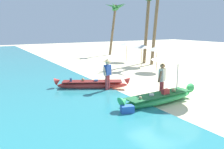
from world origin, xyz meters
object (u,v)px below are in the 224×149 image
at_px(boat_green_foreground, 159,98).
at_px(boat_red_midground, 92,85).
at_px(person_tourist_customer, 162,80).
at_px(palm_tree_mid_cluster, 115,13).
at_px(patio_umbrella_large, 179,57).
at_px(palm_tree_leaning_seaward, 148,6).
at_px(person_vendor_hatted, 108,73).
at_px(cooler_box, 127,110).
at_px(palm_tree_tall_inland, 157,3).

xyz_separation_m(boat_green_foreground, boat_red_midground, (-1.46, 3.79, -0.00)).
bearing_deg(person_tourist_customer, palm_tree_mid_cluster, 65.79).
height_order(patio_umbrella_large, palm_tree_leaning_seaward, palm_tree_leaning_seaward).
height_order(person_vendor_hatted, person_tourist_customer, person_vendor_hatted).
xyz_separation_m(patio_umbrella_large, cooler_box, (-3.29, -0.70, -1.81)).
distance_m(boat_red_midground, person_tourist_customer, 3.99).
height_order(patio_umbrella_large, palm_tree_tall_inland, palm_tree_tall_inland).
xyz_separation_m(person_vendor_hatted, cooler_box, (-0.99, -3.36, -0.83)).
height_order(patio_umbrella_large, palm_tree_mid_cluster, palm_tree_mid_cluster).
relative_size(palm_tree_tall_inland, palm_tree_mid_cluster, 1.10).
height_order(patio_umbrella_large, cooler_box, patio_umbrella_large).
bearing_deg(boat_red_midground, person_tourist_customer, -61.29).
bearing_deg(person_tourist_customer, cooler_box, -162.33).
bearing_deg(palm_tree_tall_inland, palm_tree_leaning_seaward, 102.61).
bearing_deg(cooler_box, person_tourist_customer, 32.62).
distance_m(boat_red_midground, palm_tree_mid_cluster, 17.56).
height_order(boat_green_foreground, palm_tree_tall_inland, palm_tree_tall_inland).
distance_m(boat_green_foreground, palm_tree_mid_cluster, 20.05).
relative_size(palm_tree_tall_inland, cooler_box, 14.13).
bearing_deg(person_tourist_customer, boat_red_midground, 118.71).
height_order(boat_green_foreground, person_vendor_hatted, person_vendor_hatted).
distance_m(boat_red_midground, palm_tree_leaning_seaward, 11.75).
distance_m(boat_red_midground, person_vendor_hatted, 1.23).
relative_size(boat_red_midground, cooler_box, 7.82).
height_order(palm_tree_tall_inland, palm_tree_leaning_seaward, palm_tree_tall_inland).
bearing_deg(boat_green_foreground, person_vendor_hatted, 108.17).
height_order(person_vendor_hatted, patio_umbrella_large, patio_umbrella_large).
xyz_separation_m(boat_red_midground, palm_tree_leaning_seaward, (8.64, 6.24, 4.95)).
distance_m(boat_green_foreground, boat_red_midground, 4.06).
bearing_deg(patio_umbrella_large, person_vendor_hatted, 130.72).
relative_size(palm_tree_mid_cluster, cooler_box, 12.79).
bearing_deg(palm_tree_tall_inland, patio_umbrella_large, -124.70).
bearing_deg(palm_tree_leaning_seaward, boat_red_midground, -144.18).
relative_size(person_vendor_hatted, palm_tree_tall_inland, 0.25).
height_order(boat_green_foreground, boat_red_midground, boat_green_foreground).
bearing_deg(person_tourist_customer, patio_umbrella_large, -4.05).
xyz_separation_m(person_tourist_customer, palm_tree_leaning_seaward, (6.76, 9.68, 4.23)).
bearing_deg(person_tourist_customer, palm_tree_leaning_seaward, 55.08).
relative_size(boat_red_midground, patio_umbrella_large, 1.54).
relative_size(person_vendor_hatted, palm_tree_mid_cluster, 0.28).
distance_m(person_tourist_customer, palm_tree_mid_cluster, 19.41).
distance_m(person_tourist_customer, patio_umbrella_large, 1.36).
relative_size(person_tourist_customer, palm_tree_tall_inland, 0.25).
relative_size(boat_green_foreground, person_tourist_customer, 2.50).
distance_m(boat_green_foreground, person_vendor_hatted, 3.20).
xyz_separation_m(boat_green_foreground, person_vendor_hatted, (-0.97, 2.95, 0.76)).
distance_m(palm_tree_leaning_seaward, palm_tree_mid_cluster, 7.72).
height_order(boat_green_foreground, palm_tree_leaning_seaward, palm_tree_leaning_seaward).
distance_m(person_vendor_hatted, person_tourist_customer, 2.95).
bearing_deg(person_vendor_hatted, palm_tree_tall_inland, 36.11).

